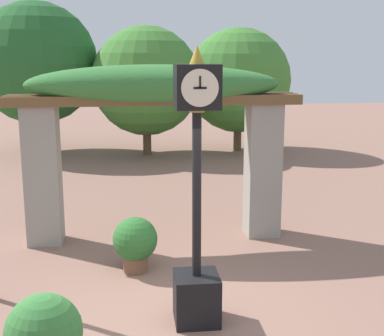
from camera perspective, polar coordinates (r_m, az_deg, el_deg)
ground_plane at (r=7.26m, az=-2.54°, el=-15.54°), size 60.00×60.00×0.00m
pedestal_clock at (r=6.58m, az=0.51°, el=-4.36°), size 0.56×0.57×3.47m
pergola at (r=9.59m, az=-4.02°, el=5.90°), size 5.21×1.20×3.19m
potted_plant_near_left at (r=5.90m, az=-15.52°, el=-16.87°), size 0.79×0.79×0.99m
potted_plant_near_right at (r=8.49m, az=-6.07°, el=-7.83°), size 0.70×0.70×0.88m
tree_line at (r=18.57m, az=-6.87°, el=10.00°), size 10.77×4.69×5.14m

